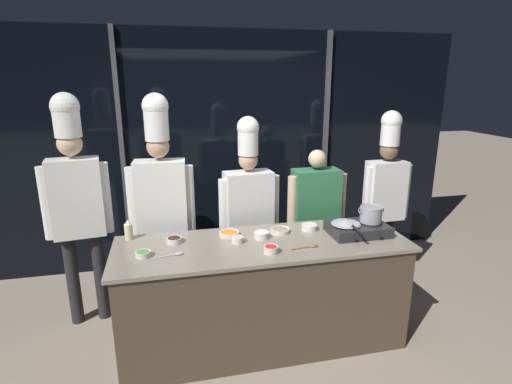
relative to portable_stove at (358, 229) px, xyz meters
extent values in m
plane|color=gray|center=(-0.82, 0.00, -0.95)|extent=(24.00, 24.00, 0.00)
cube|color=black|center=(-0.82, 1.70, 0.40)|extent=(5.57, 0.04, 2.70)
cube|color=#47474C|center=(-2.01, 1.66, 0.40)|extent=(0.05, 0.05, 2.70)
cube|color=#47474C|center=(0.36, 1.66, 0.40)|extent=(0.05, 0.05, 2.70)
cube|color=#4C3D2D|center=(-0.82, 0.00, -0.52)|extent=(2.28, 0.75, 0.88)
cube|color=gray|center=(-0.82, 0.00, -0.06)|extent=(2.35, 0.79, 0.03)
cube|color=#28282B|center=(0.00, 0.00, 0.00)|extent=(0.48, 0.34, 0.09)
cylinder|color=black|center=(-0.11, 0.00, 0.05)|extent=(0.19, 0.19, 0.01)
cylinder|color=black|center=(-0.11, -0.18, 0.00)|extent=(0.03, 0.01, 0.03)
cylinder|color=black|center=(0.11, 0.00, 0.05)|extent=(0.19, 0.19, 0.01)
cylinder|color=black|center=(0.11, -0.18, 0.00)|extent=(0.03, 0.01, 0.03)
cylinder|color=#ADAFB5|center=(-0.11, 0.00, 0.06)|extent=(0.23, 0.23, 0.01)
cone|color=#ADAFB5|center=(-0.11, 0.00, 0.07)|extent=(0.24, 0.24, 0.04)
cylinder|color=black|center=(-0.11, -0.21, 0.08)|extent=(0.02, 0.18, 0.02)
cylinder|color=#93969B|center=(0.11, 0.00, 0.12)|extent=(0.18, 0.18, 0.13)
torus|color=#93969B|center=(0.11, 0.00, 0.18)|extent=(0.19, 0.19, 0.01)
torus|color=#93969B|center=(0.01, 0.00, 0.16)|extent=(0.01, 0.05, 0.05)
torus|color=#93969B|center=(0.21, 0.00, 0.16)|extent=(0.01, 0.05, 0.05)
cylinder|color=beige|center=(-1.87, 0.31, 0.02)|extent=(0.07, 0.07, 0.13)
cone|color=white|center=(-1.87, 0.31, 0.10)|extent=(0.06, 0.06, 0.04)
cylinder|color=silver|center=(-0.37, 0.18, -0.02)|extent=(0.13, 0.13, 0.05)
torus|color=silver|center=(-0.37, 0.18, 0.00)|extent=(0.14, 0.14, 0.01)
cylinder|color=silver|center=(-0.37, 0.18, -0.01)|extent=(0.11, 0.11, 0.02)
cylinder|color=silver|center=(-1.02, 0.04, -0.02)|extent=(0.10, 0.10, 0.05)
torus|color=silver|center=(-1.02, 0.04, 0.00)|extent=(0.10, 0.10, 0.01)
cylinder|color=beige|center=(-1.02, 0.04, -0.01)|extent=(0.08, 0.08, 0.03)
cylinder|color=silver|center=(-1.51, 0.15, -0.03)|extent=(0.12, 0.12, 0.04)
torus|color=silver|center=(-1.51, 0.15, 0.00)|extent=(0.12, 0.12, 0.01)
cylinder|color=#382319|center=(-1.51, 0.15, -0.01)|extent=(0.10, 0.10, 0.02)
cylinder|color=silver|center=(-0.81, -0.20, -0.02)|extent=(0.11, 0.11, 0.05)
torus|color=silver|center=(-0.81, -0.20, 0.00)|extent=(0.11, 0.11, 0.01)
cylinder|color=red|center=(-0.81, -0.20, -0.01)|extent=(0.09, 0.09, 0.03)
cylinder|color=silver|center=(-0.63, 0.18, -0.03)|extent=(0.16, 0.16, 0.03)
torus|color=silver|center=(-0.63, 0.18, -0.02)|extent=(0.17, 0.17, 0.01)
cylinder|color=#9E896B|center=(-0.63, 0.18, -0.02)|extent=(0.13, 0.13, 0.02)
cylinder|color=silver|center=(-1.75, -0.06, -0.03)|extent=(0.11, 0.11, 0.04)
torus|color=silver|center=(-1.75, -0.06, -0.01)|extent=(0.12, 0.12, 0.01)
cylinder|color=#4C9E47|center=(-1.75, -0.06, -0.02)|extent=(0.09, 0.09, 0.02)
cylinder|color=silver|center=(-1.06, 0.20, -0.03)|extent=(0.17, 0.17, 0.03)
torus|color=silver|center=(-1.06, 0.20, -0.01)|extent=(0.17, 0.17, 0.01)
cylinder|color=orange|center=(-1.06, 0.20, -0.02)|extent=(0.14, 0.14, 0.02)
cylinder|color=silver|center=(-0.81, 0.09, -0.02)|extent=(0.12, 0.12, 0.05)
torus|color=silver|center=(-0.81, 0.09, 0.00)|extent=(0.13, 0.13, 0.01)
cylinder|color=silver|center=(-0.81, 0.09, -0.01)|extent=(0.10, 0.10, 0.03)
cube|color=olive|center=(-0.57, -0.18, -0.04)|extent=(0.16, 0.04, 0.01)
ellipsoid|color=olive|center=(-0.46, -0.16, -0.04)|extent=(0.08, 0.06, 0.02)
cube|color=#B2B5BA|center=(-1.59, -0.11, -0.04)|extent=(0.15, 0.05, 0.01)
ellipsoid|color=#B2B5BA|center=(-1.49, -0.08, -0.04)|extent=(0.08, 0.06, 0.02)
cylinder|color=#232326|center=(-2.20, 0.68, -0.53)|extent=(0.11, 0.11, 0.84)
cylinder|color=#232326|center=(-2.43, 0.65, -0.53)|extent=(0.11, 0.11, 0.84)
cube|color=white|center=(-2.31, 0.67, 0.23)|extent=(0.45, 0.28, 0.68)
cylinder|color=white|center=(-2.07, 0.67, 0.22)|extent=(0.08, 0.08, 0.63)
cylinder|color=white|center=(-2.54, 0.60, 0.22)|extent=(0.08, 0.08, 0.63)
sphere|color=beige|center=(-2.31, 0.67, 0.70)|extent=(0.20, 0.20, 0.20)
cylinder|color=white|center=(-2.31, 0.67, 0.88)|extent=(0.21, 0.21, 0.25)
sphere|color=white|center=(-2.31, 0.67, 1.00)|extent=(0.23, 0.23, 0.23)
cylinder|color=#2D3856|center=(-1.48, 0.64, -0.54)|extent=(0.12, 0.12, 0.82)
cylinder|color=#2D3856|center=(-1.72, 0.66, -0.54)|extent=(0.12, 0.12, 0.82)
cube|color=white|center=(-1.60, 0.65, 0.20)|extent=(0.46, 0.26, 0.66)
cylinder|color=white|center=(-1.36, 0.60, 0.18)|extent=(0.09, 0.09, 0.61)
cylinder|color=white|center=(-1.85, 0.63, 0.18)|extent=(0.09, 0.09, 0.61)
sphere|color=tan|center=(-1.60, 0.65, 0.65)|extent=(0.20, 0.20, 0.20)
cylinder|color=white|center=(-1.60, 0.65, 0.85)|extent=(0.21, 0.21, 0.29)
sphere|color=white|center=(-1.60, 0.65, 0.99)|extent=(0.22, 0.22, 0.22)
cylinder|color=#2D3856|center=(-0.68, 0.66, -0.58)|extent=(0.12, 0.12, 0.74)
cylinder|color=#2D3856|center=(-0.93, 0.64, -0.58)|extent=(0.12, 0.12, 0.74)
cube|color=white|center=(-0.81, 0.65, 0.09)|extent=(0.47, 0.27, 0.60)
cylinder|color=white|center=(-0.56, 0.64, 0.07)|extent=(0.09, 0.09, 0.55)
cylinder|color=white|center=(-1.05, 0.59, 0.07)|extent=(0.09, 0.09, 0.55)
sphere|color=tan|center=(-0.81, 0.65, 0.50)|extent=(0.18, 0.18, 0.18)
cylinder|color=white|center=(-0.81, 0.65, 0.67)|extent=(0.19, 0.19, 0.25)
sphere|color=white|center=(-0.81, 0.65, 0.79)|extent=(0.20, 0.20, 0.20)
cylinder|color=#232326|center=(0.01, 0.69, -0.59)|extent=(0.12, 0.12, 0.73)
cylinder|color=#232326|center=(-0.24, 0.69, -0.59)|extent=(0.12, 0.12, 0.73)
cube|color=#33754C|center=(-0.12, 0.69, 0.07)|extent=(0.46, 0.24, 0.59)
cylinder|color=beige|center=(0.14, 0.66, 0.05)|extent=(0.09, 0.09, 0.54)
cylinder|color=beige|center=(-0.37, 0.65, 0.05)|extent=(0.09, 0.09, 0.54)
sphere|color=beige|center=(-0.12, 0.69, 0.47)|extent=(0.17, 0.17, 0.17)
cylinder|color=#232326|center=(0.75, 0.69, -0.58)|extent=(0.10, 0.10, 0.76)
cylinder|color=#232326|center=(0.53, 0.69, -0.58)|extent=(0.10, 0.10, 0.76)
cube|color=white|center=(0.64, 0.69, 0.11)|extent=(0.40, 0.22, 0.61)
cylinder|color=white|center=(0.86, 0.67, 0.09)|extent=(0.08, 0.08, 0.56)
cylinder|color=white|center=(0.42, 0.65, 0.09)|extent=(0.08, 0.08, 0.56)
sphere|color=brown|center=(0.64, 0.69, 0.52)|extent=(0.18, 0.18, 0.18)
cylinder|color=white|center=(0.64, 0.69, 0.70)|extent=(0.19, 0.19, 0.24)
sphere|color=white|center=(0.64, 0.69, 0.82)|extent=(0.20, 0.20, 0.20)
camera|label=1|loc=(-1.53, -2.87, 1.22)|focal=28.00mm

